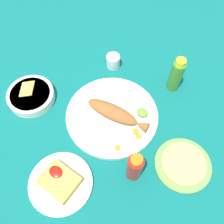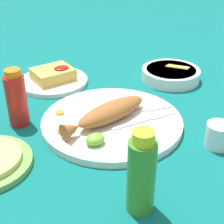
{
  "view_description": "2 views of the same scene",
  "coord_description": "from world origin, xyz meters",
  "px_view_note": "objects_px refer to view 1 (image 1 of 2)",
  "views": [
    {
      "loc": [
        -0.28,
        0.39,
        0.86
      ],
      "look_at": [
        0.0,
        0.0,
        0.04
      ],
      "focal_mm": 40.0,
      "sensor_mm": 36.0,
      "label": 1
    },
    {
      "loc": [
        -0.43,
        -0.62,
        0.47
      ],
      "look_at": [
        0.0,
        0.0,
        0.04
      ],
      "focal_mm": 55.0,
      "sensor_mm": 36.0,
      "label": 2
    }
  ],
  "objects_px": {
    "hot_sauce_bottle_red": "(135,167)",
    "side_plate_fries": "(61,183)",
    "salt_cup": "(113,62)",
    "hot_sauce_bottle_green": "(176,75)",
    "fork_near": "(96,100)",
    "fried_fish": "(115,113)",
    "tortilla_plate": "(183,165)",
    "guacamole_bowl": "(31,96)",
    "main_plate": "(112,116)",
    "fork_far": "(105,95)"
  },
  "relations": [
    {
      "from": "fork_near",
      "to": "hot_sauce_bottle_red",
      "type": "height_order",
      "value": "hot_sauce_bottle_red"
    },
    {
      "from": "fried_fish",
      "to": "side_plate_fries",
      "type": "relative_size",
      "value": 1.18
    },
    {
      "from": "fried_fish",
      "to": "side_plate_fries",
      "type": "bearing_deg",
      "value": 81.95
    },
    {
      "from": "fork_near",
      "to": "guacamole_bowl",
      "type": "relative_size",
      "value": 0.97
    },
    {
      "from": "fork_near",
      "to": "hot_sauce_bottle_red",
      "type": "distance_m",
      "value": 0.33
    },
    {
      "from": "salt_cup",
      "to": "tortilla_plate",
      "type": "xyz_separation_m",
      "value": [
        -0.47,
        0.23,
        -0.02
      ]
    },
    {
      "from": "fork_far",
      "to": "hot_sauce_bottle_green",
      "type": "bearing_deg",
      "value": -126.64
    },
    {
      "from": "fried_fish",
      "to": "main_plate",
      "type": "bearing_deg",
      "value": -0.0
    },
    {
      "from": "fried_fish",
      "to": "guacamole_bowl",
      "type": "bearing_deg",
      "value": 13.02
    },
    {
      "from": "fork_far",
      "to": "hot_sauce_bottle_red",
      "type": "relative_size",
      "value": 1.23
    },
    {
      "from": "fork_far",
      "to": "hot_sauce_bottle_red",
      "type": "distance_m",
      "value": 0.34
    },
    {
      "from": "salt_cup",
      "to": "side_plate_fries",
      "type": "bearing_deg",
      "value": 106.7
    },
    {
      "from": "salt_cup",
      "to": "hot_sauce_bottle_green",
      "type": "bearing_deg",
      "value": -169.31
    },
    {
      "from": "hot_sauce_bottle_red",
      "to": "hot_sauce_bottle_green",
      "type": "xyz_separation_m",
      "value": [
        0.07,
        -0.41,
        0.01
      ]
    },
    {
      "from": "fried_fish",
      "to": "fork_near",
      "type": "xyz_separation_m",
      "value": [
        0.11,
        -0.01,
        -0.02
      ]
    },
    {
      "from": "fried_fish",
      "to": "hot_sauce_bottle_red",
      "type": "distance_m",
      "value": 0.23
    },
    {
      "from": "hot_sauce_bottle_red",
      "to": "side_plate_fries",
      "type": "xyz_separation_m",
      "value": [
        0.18,
        0.17,
        -0.06
      ]
    },
    {
      "from": "hot_sauce_bottle_red",
      "to": "tortilla_plate",
      "type": "height_order",
      "value": "hot_sauce_bottle_red"
    },
    {
      "from": "fork_near",
      "to": "hot_sauce_bottle_red",
      "type": "xyz_separation_m",
      "value": [
        -0.28,
        0.15,
        0.05
      ]
    },
    {
      "from": "fried_fish",
      "to": "fork_near",
      "type": "relative_size",
      "value": 1.41
    },
    {
      "from": "fork_far",
      "to": "salt_cup",
      "type": "xyz_separation_m",
      "value": [
        0.07,
        -0.16,
        0.01
      ]
    },
    {
      "from": "hot_sauce_bottle_red",
      "to": "hot_sauce_bottle_green",
      "type": "relative_size",
      "value": 0.9
    },
    {
      "from": "fork_far",
      "to": "fried_fish",
      "type": "bearing_deg",
      "value": 155.18
    },
    {
      "from": "tortilla_plate",
      "to": "side_plate_fries",
      "type": "bearing_deg",
      "value": 44.17
    },
    {
      "from": "salt_cup",
      "to": "tortilla_plate",
      "type": "relative_size",
      "value": 0.3
    },
    {
      "from": "main_plate",
      "to": "salt_cup",
      "type": "xyz_separation_m",
      "value": [
        0.15,
        -0.22,
        0.02
      ]
    },
    {
      "from": "hot_sauce_bottle_green",
      "to": "fork_near",
      "type": "bearing_deg",
      "value": 49.79
    },
    {
      "from": "fork_far",
      "to": "hot_sauce_bottle_red",
      "type": "bearing_deg",
      "value": 150.04
    },
    {
      "from": "main_plate",
      "to": "guacamole_bowl",
      "type": "bearing_deg",
      "value": 20.98
    },
    {
      "from": "salt_cup",
      "to": "guacamole_bowl",
      "type": "height_order",
      "value": "salt_cup"
    },
    {
      "from": "fried_fish",
      "to": "hot_sauce_bottle_green",
      "type": "relative_size",
      "value": 1.54
    },
    {
      "from": "side_plate_fries",
      "to": "tortilla_plate",
      "type": "bearing_deg",
      "value": -135.83
    },
    {
      "from": "fried_fish",
      "to": "salt_cup",
      "type": "relative_size",
      "value": 4.33
    },
    {
      "from": "fried_fish",
      "to": "hot_sauce_bottle_red",
      "type": "relative_size",
      "value": 1.71
    },
    {
      "from": "fried_fish",
      "to": "fork_near",
      "type": "height_order",
      "value": "fried_fish"
    },
    {
      "from": "side_plate_fries",
      "to": "salt_cup",
      "type": "bearing_deg",
      "value": -73.3
    },
    {
      "from": "main_plate",
      "to": "hot_sauce_bottle_green",
      "type": "height_order",
      "value": "hot_sauce_bottle_green"
    },
    {
      "from": "fried_fish",
      "to": "side_plate_fries",
      "type": "distance_m",
      "value": 0.32
    },
    {
      "from": "hot_sauce_bottle_green",
      "to": "tortilla_plate",
      "type": "relative_size",
      "value": 0.83
    },
    {
      "from": "fork_far",
      "to": "guacamole_bowl",
      "type": "distance_m",
      "value": 0.3
    },
    {
      "from": "fork_near",
      "to": "side_plate_fries",
      "type": "height_order",
      "value": "fork_near"
    },
    {
      "from": "fork_near",
      "to": "hot_sauce_bottle_red",
      "type": "bearing_deg",
      "value": 166.15
    },
    {
      "from": "guacamole_bowl",
      "to": "tortilla_plate",
      "type": "relative_size",
      "value": 0.94
    },
    {
      "from": "fork_far",
      "to": "hot_sauce_bottle_green",
      "type": "distance_m",
      "value": 0.3
    },
    {
      "from": "fork_near",
      "to": "salt_cup",
      "type": "bearing_deg",
      "value": -59.36
    },
    {
      "from": "main_plate",
      "to": "guacamole_bowl",
      "type": "relative_size",
      "value": 1.92
    },
    {
      "from": "main_plate",
      "to": "fried_fish",
      "type": "height_order",
      "value": "fried_fish"
    },
    {
      "from": "side_plate_fries",
      "to": "fried_fish",
      "type": "bearing_deg",
      "value": -90.62
    },
    {
      "from": "fork_far",
      "to": "tortilla_plate",
      "type": "bearing_deg",
      "value": 176.18
    },
    {
      "from": "hot_sauce_bottle_green",
      "to": "fork_far",
      "type": "bearing_deg",
      "value": 46.88
    }
  ]
}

